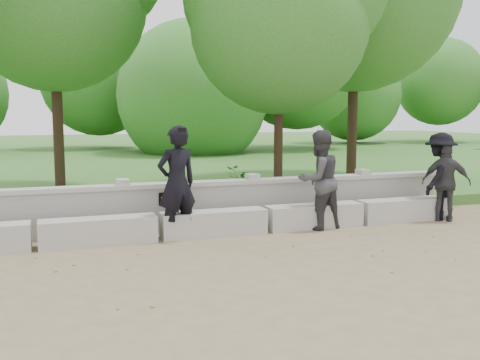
% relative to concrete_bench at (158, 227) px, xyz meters
% --- Properties ---
extents(ground, '(80.00, 80.00, 0.00)m').
position_rel_concrete_bench_xyz_m(ground, '(-0.00, -1.90, -0.22)').
color(ground, '#8E7657').
rests_on(ground, ground).
extents(lawn, '(40.00, 22.00, 0.25)m').
position_rel_concrete_bench_xyz_m(lawn, '(-0.00, 12.10, -0.10)').
color(lawn, '#255D21').
rests_on(lawn, ground).
extents(concrete_bench, '(11.90, 0.45, 0.45)m').
position_rel_concrete_bench_xyz_m(concrete_bench, '(0.00, 0.00, 0.00)').
color(concrete_bench, '#B6B4AC').
rests_on(concrete_bench, ground).
extents(parapet_wall, '(12.50, 0.35, 0.90)m').
position_rel_concrete_bench_xyz_m(parapet_wall, '(0.00, 0.70, 0.24)').
color(parapet_wall, '#ACA9A2').
rests_on(parapet_wall, ground).
extents(man_main, '(0.82, 0.75, 1.97)m').
position_rel_concrete_bench_xyz_m(man_main, '(0.31, -0.10, 0.76)').
color(man_main, black).
rests_on(man_main, ground).
extents(visitor_left, '(1.03, 0.88, 1.87)m').
position_rel_concrete_bench_xyz_m(visitor_left, '(3.03, -0.10, 0.71)').
color(visitor_left, '#36363B').
rests_on(visitor_left, ground).
extents(visitor_mid, '(1.33, 1.17, 1.79)m').
position_rel_concrete_bench_xyz_m(visitor_mid, '(5.80, -0.11, 0.67)').
color(visitor_mid, black).
rests_on(visitor_mid, ground).
extents(visitor_right, '(0.97, 0.89, 1.59)m').
position_rel_concrete_bench_xyz_m(visitor_right, '(5.80, -0.31, 0.57)').
color(visitor_right, '#37373C').
rests_on(visitor_right, ground).
extents(tree_near_right, '(4.19, 4.19, 6.39)m').
position_rel_concrete_bench_xyz_m(tree_near_right, '(3.45, 2.77, 4.32)').
color(tree_near_right, '#382619').
rests_on(tree_near_right, lawn).
extents(shrub_b, '(0.27, 0.32, 0.52)m').
position_rel_concrete_bench_xyz_m(shrub_b, '(-1.32, 1.40, 0.28)').
color(shrub_b, '#3E7D2A').
rests_on(shrub_b, lawn).
extents(shrub_c, '(0.67, 0.60, 0.67)m').
position_rel_concrete_bench_xyz_m(shrub_c, '(2.54, 2.98, 0.36)').
color(shrub_c, '#3E7D2A').
rests_on(shrub_c, lawn).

